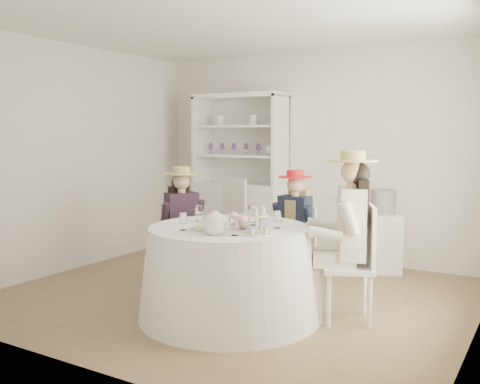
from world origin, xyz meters
The scene contains 22 objects.
ground centered at (0.00, 0.00, 0.00)m, with size 4.50×4.50×0.00m, color brown.
ceiling centered at (0.00, 0.00, 2.70)m, with size 4.50×4.50×0.00m, color white.
wall_back centered at (0.00, 2.00, 1.35)m, with size 4.50×4.50×0.00m, color silver.
wall_front centered at (0.00, -2.00, 1.35)m, with size 4.50×4.50×0.00m, color silver.
wall_left centered at (-2.25, 0.00, 1.35)m, with size 4.50×4.50×0.00m, color silver.
tea_table centered at (0.29, -0.57, 0.41)m, with size 1.63×1.63×0.82m.
hutch centered at (-0.99, 1.77, 0.77)m, with size 1.47×0.95×2.18m.
side_table centered at (1.01, 1.74, 0.35)m, with size 0.45×0.45×0.69m, color silver.
hatbox centered at (1.01, 1.74, 0.84)m, with size 0.29×0.29×0.29m, color black.
guest_left centered at (-0.62, -0.05, 0.73)m, with size 0.55×0.51×1.30m.
guest_mid centered at (0.43, 0.46, 0.72)m, with size 0.47×0.48×1.27m.
guest_right centered at (1.23, -0.14, 0.84)m, with size 0.63×0.57×1.50m.
spare_chair centered at (-0.75, 1.38, 0.58)m, with size 0.55×0.55×1.08m.
teacup_a centered at (-0.01, -0.49, 0.85)m, with size 0.08×0.08×0.06m, color white.
teacup_b centered at (0.27, -0.25, 0.85)m, with size 0.07×0.07×0.07m, color white.
teacup_c centered at (0.57, -0.46, 0.85)m, with size 0.09×0.09×0.07m, color white.
flower_bowl centered at (0.48, -0.57, 0.85)m, with size 0.23×0.23×0.06m, color white.
flower_arrangement centered at (0.47, -0.64, 0.91)m, with size 0.19×0.18×0.07m.
table_teapot centered at (0.39, -0.95, 0.91)m, with size 0.28×0.20×0.21m.
sandwich_plate centered at (0.19, -0.90, 0.83)m, with size 0.23×0.23×0.05m.
cupcake_stand centered at (0.68, -0.78, 0.90)m, with size 0.24×0.24×0.23m.
stemware_set centered at (0.29, -0.57, 0.90)m, with size 0.89×0.86×0.15m.
Camera 1 is at (2.77, -4.53, 1.64)m, focal length 40.00 mm.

